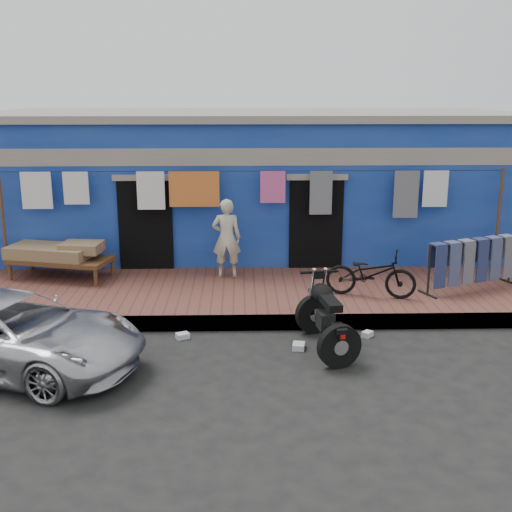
# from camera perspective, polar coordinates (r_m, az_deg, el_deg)

# --- Properties ---
(ground) EXTENTS (80.00, 80.00, 0.00)m
(ground) POSITION_cam_1_polar(r_m,az_deg,el_deg) (9.29, 0.32, -10.04)
(ground) COLOR black
(ground) RESTS_ON ground
(sidewalk) EXTENTS (28.00, 3.00, 0.25)m
(sidewalk) POSITION_cam_1_polar(r_m,az_deg,el_deg) (12.04, -0.12, -3.51)
(sidewalk) COLOR brown
(sidewalk) RESTS_ON ground
(curb) EXTENTS (28.00, 0.10, 0.25)m
(curb) POSITION_cam_1_polar(r_m,az_deg,el_deg) (10.67, 0.06, -5.95)
(curb) COLOR gray
(curb) RESTS_ON ground
(building) EXTENTS (12.20, 5.20, 3.36)m
(building) POSITION_cam_1_polar(r_m,az_deg,el_deg) (15.58, -0.47, 6.57)
(building) COLOR navy
(building) RESTS_ON ground
(clothesline) EXTENTS (10.06, 0.06, 2.10)m
(clothesline) POSITION_cam_1_polar(r_m,az_deg,el_deg) (12.85, -1.56, 5.41)
(clothesline) COLOR brown
(clothesline) RESTS_ON sidewalk
(car) EXTENTS (4.29, 2.94, 1.11)m
(car) POSITION_cam_1_polar(r_m,az_deg,el_deg) (9.75, -20.97, -6.32)
(car) COLOR silver
(car) RESTS_ON ground
(seated_person) EXTENTS (0.57, 0.39, 1.56)m
(seated_person) POSITION_cam_1_polar(r_m,az_deg,el_deg) (12.64, -2.64, 1.62)
(seated_person) COLOR beige
(seated_person) RESTS_ON sidewalk
(bicycle) EXTENTS (1.68, 0.98, 1.03)m
(bicycle) POSITION_cam_1_polar(r_m,az_deg,el_deg) (11.63, 10.18, -1.12)
(bicycle) COLOR black
(bicycle) RESTS_ON sidewalk
(motorcycle) EXTENTS (1.09, 1.89, 1.12)m
(motorcycle) POSITION_cam_1_polar(r_m,az_deg,el_deg) (9.83, 6.29, -5.20)
(motorcycle) COLOR black
(motorcycle) RESTS_ON ground
(charpoy) EXTENTS (2.53, 1.97, 0.69)m
(charpoy) POSITION_cam_1_polar(r_m,az_deg,el_deg) (13.19, -16.93, -0.41)
(charpoy) COLOR brown
(charpoy) RESTS_ON sidewalk
(jeans_rack) EXTENTS (2.33, 1.86, 0.98)m
(jeans_rack) POSITION_cam_1_polar(r_m,az_deg,el_deg) (12.54, 18.59, -0.63)
(jeans_rack) COLOR black
(jeans_rack) RESTS_ON sidewalk
(litter_a) EXTENTS (0.24, 0.22, 0.09)m
(litter_a) POSITION_cam_1_polar(r_m,az_deg,el_deg) (10.41, -6.54, -7.06)
(litter_a) COLOR silver
(litter_a) RESTS_ON ground
(litter_b) EXTENTS (0.21, 0.22, 0.09)m
(litter_b) POSITION_cam_1_polar(r_m,az_deg,el_deg) (10.57, 9.87, -6.85)
(litter_b) COLOR silver
(litter_b) RESTS_ON ground
(litter_c) EXTENTS (0.22, 0.25, 0.09)m
(litter_c) POSITION_cam_1_polar(r_m,az_deg,el_deg) (9.97, 3.81, -8.00)
(litter_c) COLOR silver
(litter_c) RESTS_ON ground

